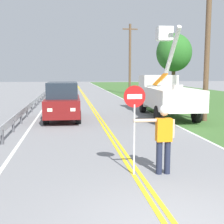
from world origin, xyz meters
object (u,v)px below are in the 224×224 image
utility_pole_mid (130,58)px  roadside_tree_verge (174,53)px  utility_bucket_truck (165,93)px  stop_sign_paddle (134,110)px  utility_pole_near (207,47)px  oncoming_suv_nearest (63,101)px  flagger_worker (163,135)px

utility_pole_mid → roadside_tree_verge: (1.57, -11.05, -0.07)m
utility_bucket_truck → stop_sign_paddle: bearing=-112.2°
utility_pole_near → oncoming_suv_nearest: bearing=169.3°
oncoming_suv_nearest → roadside_tree_verge: size_ratio=0.78×
utility_bucket_truck → utility_pole_mid: utility_pole_mid is taller
stop_sign_paddle → utility_pole_near: size_ratio=0.31×
utility_pole_mid → oncoming_suv_nearest: bearing=-111.9°
oncoming_suv_nearest → utility_pole_mid: (7.70, 19.14, 3.28)m
flagger_worker → oncoming_suv_nearest: oncoming_suv_nearest is taller
utility_pole_near → roadside_tree_verge: size_ratio=1.29×
flagger_worker → utility_pole_mid: size_ratio=0.22×
oncoming_suv_nearest → utility_pole_mid: utility_pole_mid is taller
flagger_worker → utility_pole_mid: bearing=80.2°
utility_pole_mid → flagger_worker: bearing=-99.8°
utility_bucket_truck → utility_pole_mid: bearing=85.1°
flagger_worker → roadside_tree_verge: bearing=69.7°
stop_sign_paddle → utility_bucket_truck: (4.15, 10.18, -0.30)m
stop_sign_paddle → utility_bucket_truck: bearing=67.8°
flagger_worker → oncoming_suv_nearest: size_ratio=0.39×
utility_pole_near → roadside_tree_verge: bearing=80.7°
utility_bucket_truck → roadside_tree_verge: bearing=67.1°
oncoming_suv_nearest → roadside_tree_verge: 12.72m
roadside_tree_verge → utility_pole_mid: bearing=98.1°
utility_pole_near → stop_sign_paddle: bearing=-125.4°
flagger_worker → roadside_tree_verge: roadside_tree_verge is taller
flagger_worker → utility_bucket_truck: (3.38, 10.20, 0.37)m
flagger_worker → utility_bucket_truck: utility_bucket_truck is taller
stop_sign_paddle → oncoming_suv_nearest: 9.74m
stop_sign_paddle → roadside_tree_verge: (7.29, 17.61, 2.56)m
roadside_tree_verge → oncoming_suv_nearest: bearing=-138.9°
roadside_tree_verge → utility_pole_near: bearing=-99.3°
flagger_worker → utility_pole_near: 9.92m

